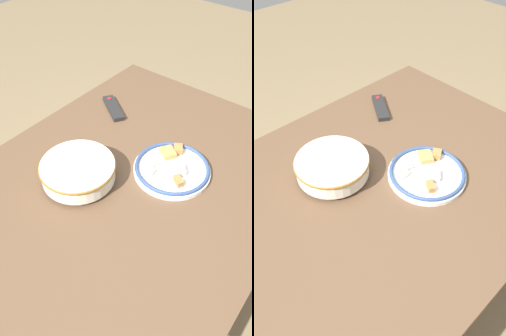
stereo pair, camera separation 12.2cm
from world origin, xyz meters
The scene contains 5 objects.
ground_plane centered at (0.00, 0.00, 0.00)m, with size 8.00×8.00×0.00m, color #7F6B4C.
dining_table centered at (0.00, 0.00, 0.66)m, with size 1.39×1.08×0.74m.
noodle_bowl centered at (-0.15, 0.15, 0.78)m, with size 0.28×0.28×0.08m.
food_plate centered at (0.11, -0.10, 0.75)m, with size 0.30×0.30×0.04m.
tv_remote centered at (0.28, 0.34, 0.75)m, with size 0.15×0.19×0.02m.
Camera 2 is at (-0.61, -0.61, 1.64)m, focal length 35.00 mm.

